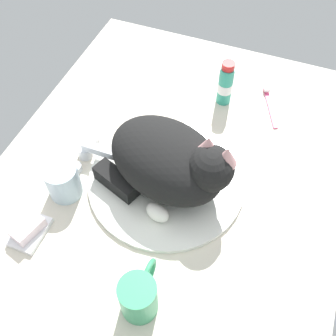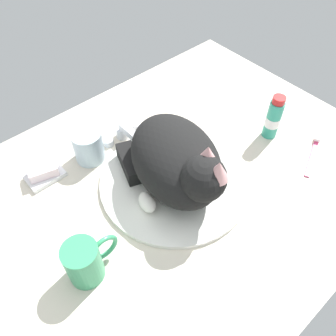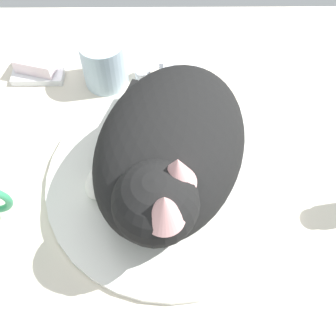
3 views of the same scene
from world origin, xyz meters
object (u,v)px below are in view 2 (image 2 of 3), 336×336
(cat, at_px, (178,162))
(soap_bar, at_px, (43,171))
(toothpaste_bottle, at_px, (273,118))
(faucet, at_px, (126,133))
(toothbrush, at_px, (313,153))
(rinse_cup, at_px, (88,146))
(coffee_mug, at_px, (85,262))

(cat, height_order, soap_bar, cat)
(soap_bar, relative_size, toothpaste_bottle, 0.53)
(faucet, bearing_deg, toothbrush, -47.72)
(cat, bearing_deg, rinse_cup, 115.82)
(faucet, relative_size, toothpaste_bottle, 0.93)
(faucet, xyz_separation_m, toothbrush, (0.34, -0.37, -0.02))
(cat, distance_m, rinse_cup, 0.25)
(toothpaste_bottle, height_order, toothbrush, toothpaste_bottle)
(toothpaste_bottle, bearing_deg, rinse_cup, 148.68)
(faucet, distance_m, toothpaste_bottle, 0.40)
(faucet, xyz_separation_m, soap_bar, (-0.23, 0.03, 0.00))
(faucet, bearing_deg, cat, -91.13)
(rinse_cup, bearing_deg, faucet, -4.79)
(cat, xyz_separation_m, soap_bar, (-0.23, 0.24, -0.07))
(cat, relative_size, coffee_mug, 2.82)
(toothbrush, bearing_deg, rinse_cup, 139.65)
(faucet, bearing_deg, coffee_mug, -138.49)
(coffee_mug, bearing_deg, toothbrush, -10.46)
(soap_bar, bearing_deg, faucet, -7.11)
(faucet, relative_size, soap_bar, 1.75)
(toothpaste_bottle, relative_size, toothbrush, 0.90)
(faucet, relative_size, toothbrush, 0.84)
(rinse_cup, xyz_separation_m, toothbrush, (0.45, -0.38, -0.04))
(soap_bar, xyz_separation_m, toothpaste_bottle, (0.54, -0.27, 0.04))
(coffee_mug, bearing_deg, rinse_cup, 56.01)
(toothpaste_bottle, xyz_separation_m, toothbrush, (0.03, -0.12, -0.06))
(cat, xyz_separation_m, toothpaste_bottle, (0.31, -0.04, -0.03))
(rinse_cup, distance_m, soap_bar, 0.13)
(faucet, relative_size, cat, 0.37)
(rinse_cup, relative_size, soap_bar, 1.23)
(soap_bar, bearing_deg, rinse_cup, -9.16)
(toothbrush, bearing_deg, soap_bar, 144.97)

